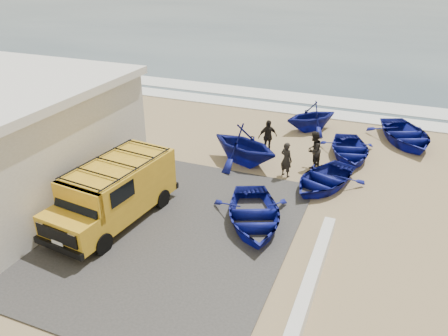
% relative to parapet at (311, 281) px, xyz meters
% --- Properties ---
extents(ground, '(160.00, 160.00, 0.00)m').
position_rel_parapet_xyz_m(ground, '(-5.00, 3.00, -0.28)').
color(ground, tan).
extents(slab, '(12.00, 10.00, 0.05)m').
position_rel_parapet_xyz_m(slab, '(-7.00, 1.00, -0.25)').
color(slab, '#413E3B').
rests_on(slab, ground).
extents(ocean, '(180.00, 88.00, 0.01)m').
position_rel_parapet_xyz_m(ocean, '(-5.00, 59.00, -0.27)').
color(ocean, '#385166').
rests_on(ocean, ground).
extents(surf_line, '(180.00, 1.60, 0.06)m').
position_rel_parapet_xyz_m(surf_line, '(-5.00, 15.00, -0.25)').
color(surf_line, white).
rests_on(surf_line, ground).
extents(surf_wash, '(180.00, 2.20, 0.04)m').
position_rel_parapet_xyz_m(surf_wash, '(-5.00, 17.50, -0.26)').
color(surf_wash, white).
rests_on(surf_wash, ground).
extents(parapet, '(0.35, 6.00, 0.55)m').
position_rel_parapet_xyz_m(parapet, '(0.00, 0.00, 0.00)').
color(parapet, silver).
rests_on(parapet, ground).
extents(van, '(2.49, 5.17, 2.14)m').
position_rel_parapet_xyz_m(van, '(-7.04, 1.01, 0.87)').
color(van, gold).
rests_on(van, ground).
extents(boat_near_left, '(4.01, 4.58, 0.79)m').
position_rel_parapet_xyz_m(boat_near_left, '(-2.50, 2.45, 0.12)').
color(boat_near_left, navy).
rests_on(boat_near_left, ground).
extents(boat_near_right, '(3.58, 4.17, 0.73)m').
position_rel_parapet_xyz_m(boat_near_right, '(-0.76, 6.05, 0.09)').
color(boat_near_right, navy).
rests_on(boat_near_right, ground).
extents(boat_mid_left, '(4.24, 3.98, 1.80)m').
position_rel_parapet_xyz_m(boat_mid_left, '(-4.46, 7.00, 0.62)').
color(boat_mid_left, navy).
rests_on(boat_mid_left, ground).
extents(boat_mid_right, '(3.29, 4.03, 0.73)m').
position_rel_parapet_xyz_m(boat_mid_right, '(-0.18, 9.38, 0.09)').
color(boat_mid_right, navy).
rests_on(boat_mid_right, ground).
extents(boat_far_left, '(3.90, 3.92, 1.56)m').
position_rel_parapet_xyz_m(boat_far_left, '(-2.54, 12.13, 0.51)').
color(boat_far_left, navy).
rests_on(boat_far_left, ground).
extents(boat_far_right, '(4.39, 5.02, 0.87)m').
position_rel_parapet_xyz_m(boat_far_right, '(2.15, 12.14, 0.16)').
color(boat_far_right, navy).
rests_on(boat_far_right, ground).
extents(fisherman_front, '(0.65, 0.56, 1.52)m').
position_rel_parapet_xyz_m(fisherman_front, '(-2.41, 6.45, 0.48)').
color(fisherman_front, black).
rests_on(fisherman_front, ground).
extents(fisherman_middle, '(0.82, 0.94, 1.64)m').
position_rel_parapet_xyz_m(fisherman_middle, '(-1.53, 7.72, 0.55)').
color(fisherman_middle, black).
rests_on(fisherman_middle, ground).
extents(fisherman_back, '(0.96, 0.92, 1.61)m').
position_rel_parapet_xyz_m(fisherman_back, '(-3.83, 8.47, 0.53)').
color(fisherman_back, black).
rests_on(fisherman_back, ground).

